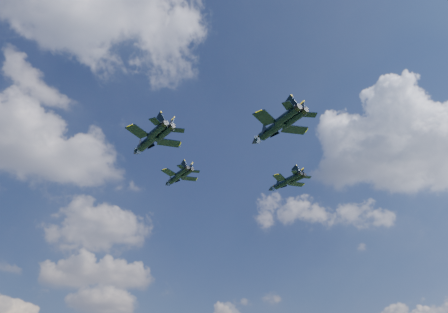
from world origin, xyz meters
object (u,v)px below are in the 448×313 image
at_px(jet_lead, 175,178).
at_px(jet_slot, 271,130).
at_px(jet_right, 282,184).
at_px(jet_left, 147,142).

relative_size(jet_lead, jet_slot, 0.78).
bearing_deg(jet_right, jet_lead, 139.19).
relative_size(jet_right, jet_slot, 0.78).
bearing_deg(jet_left, jet_lead, 43.65).
bearing_deg(jet_slot, jet_left, 136.81).
bearing_deg(jet_slot, jet_lead, 96.08).
distance_m(jet_lead, jet_right, 29.65).
xyz_separation_m(jet_lead, jet_right, (26.23, -13.63, -2.32)).
xyz_separation_m(jet_left, jet_right, (39.76, 6.78, 0.52)).
xyz_separation_m(jet_right, jet_slot, (-16.52, -22.60, -0.18)).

